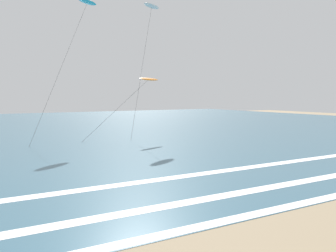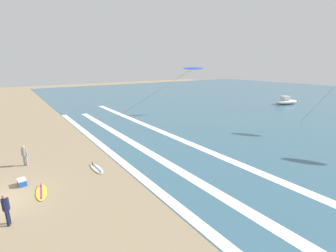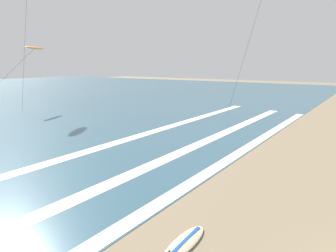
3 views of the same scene
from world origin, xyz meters
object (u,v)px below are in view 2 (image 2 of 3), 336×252
surfboard_left_pile (41,192)px  surfboard_right_spare (97,168)px  offshore_boat (286,101)px  kite_blue_high_right (193,69)px  cooler_box (22,182)px  surfer_background_far (24,154)px  surfer_right_near (6,207)px

surfboard_left_pile → surfboard_right_spare: bearing=109.6°
surfboard_right_spare → offshore_boat: offshore_boat is taller
surfboard_right_spare → kite_blue_high_right: bearing=120.8°
surfboard_right_spare → surfboard_left_pile: bearing=-70.4°
surfboard_right_spare → offshore_boat: size_ratio=0.39×
surfboard_left_pile → cooler_box: bearing=-152.9°
kite_blue_high_right → cooler_box: size_ratio=20.03×
surfer_background_far → surfboard_right_spare: bearing=48.8°
surfer_background_far → cooler_box: (3.34, -0.46, -0.74)m
cooler_box → surfer_background_far: bearing=172.2°
offshore_boat → kite_blue_high_right: bearing=-99.8°
surfer_right_near → surfer_background_far: bearing=170.4°
surfer_background_far → offshore_boat: (-3.85, 43.45, -0.40)m
offshore_boat → cooler_box: size_ratio=8.29×
surfboard_right_spare → cooler_box: (-0.34, -4.66, 0.18)m
surfboard_left_pile → cooler_box: (-1.69, -0.86, 0.18)m
surfer_background_far → kite_blue_high_right: kite_blue_high_right is taller
surfer_background_far → kite_blue_high_right: bearing=108.0°
surfboard_left_pile → offshore_boat: bearing=101.7°
surfer_background_far → surfboard_left_pile: (5.03, 0.41, -0.91)m
cooler_box → surfer_right_near: bearing=-11.1°
surfer_right_near → kite_blue_high_right: bearing=121.5°
surfer_right_near → surfboard_right_spare: (-3.67, 5.44, -0.91)m
surfboard_right_spare → cooler_box: 4.67m
cooler_box → surfboard_left_pile: bearing=27.1°
surfer_background_far → surfboard_right_spare: size_ratio=0.75×
surfer_background_far → cooler_box: 3.46m
surfer_background_far → surfboard_right_spare: surfer_background_far is taller
surfboard_left_pile → cooler_box: size_ratio=3.28×
surfer_right_near → cooler_box: (-4.01, 0.78, -0.74)m
kite_blue_high_right → cooler_box: kite_blue_high_right is taller
surfer_right_near → surfboard_left_pile: (-2.32, 1.65, -0.91)m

